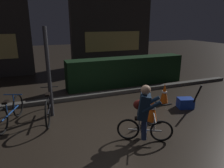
{
  "coord_description": "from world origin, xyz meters",
  "views": [
    {
      "loc": [
        -1.67,
        -4.17,
        2.44
      ],
      "look_at": [
        0.2,
        0.6,
        0.9
      ],
      "focal_mm": 32.9,
      "sensor_mm": 36.0,
      "label": 1
    }
  ],
  "objects_px": {
    "parked_bike_center_left": "(50,106)",
    "traffic_cone_near": "(152,110)",
    "cyclist": "(144,113)",
    "closed_umbrella": "(196,97)",
    "street_post": "(49,74)",
    "traffic_cone_far": "(164,94)",
    "parked_bike_left_mid": "(10,112)",
    "blue_crate": "(185,103)"
  },
  "relations": [
    {
      "from": "blue_crate",
      "to": "closed_umbrella",
      "type": "relative_size",
      "value": 0.52
    },
    {
      "from": "blue_crate",
      "to": "street_post",
      "type": "bearing_deg",
      "value": 166.47
    },
    {
      "from": "parked_bike_left_mid",
      "to": "traffic_cone_far",
      "type": "distance_m",
      "value": 4.35
    },
    {
      "from": "traffic_cone_far",
      "to": "street_post",
      "type": "bearing_deg",
      "value": 173.65
    },
    {
      "from": "parked_bike_center_left",
      "to": "traffic_cone_near",
      "type": "height_order",
      "value": "parked_bike_center_left"
    },
    {
      "from": "street_post",
      "to": "parked_bike_left_mid",
      "type": "xyz_separation_m",
      "value": [
        -0.99,
        -0.14,
        -0.86
      ]
    },
    {
      "from": "street_post",
      "to": "traffic_cone_far",
      "type": "bearing_deg",
      "value": -6.35
    },
    {
      "from": "parked_bike_left_mid",
      "to": "traffic_cone_near",
      "type": "bearing_deg",
      "value": -89.81
    },
    {
      "from": "parked_bike_center_left",
      "to": "traffic_cone_far",
      "type": "height_order",
      "value": "parked_bike_center_left"
    },
    {
      "from": "street_post",
      "to": "traffic_cone_near",
      "type": "bearing_deg",
      "value": -29.04
    },
    {
      "from": "street_post",
      "to": "parked_bike_center_left",
      "type": "xyz_separation_m",
      "value": [
        -0.06,
        -0.16,
        -0.82
      ]
    },
    {
      "from": "street_post",
      "to": "closed_umbrella",
      "type": "xyz_separation_m",
      "value": [
        3.87,
        -1.15,
        -0.78
      ]
    },
    {
      "from": "traffic_cone_near",
      "to": "closed_umbrella",
      "type": "relative_size",
      "value": 0.78
    },
    {
      "from": "blue_crate",
      "to": "cyclist",
      "type": "bearing_deg",
      "value": -152.36
    },
    {
      "from": "cyclist",
      "to": "closed_umbrella",
      "type": "bearing_deg",
      "value": 48.2
    },
    {
      "from": "parked_bike_center_left",
      "to": "parked_bike_left_mid",
      "type": "bearing_deg",
      "value": 99.84
    },
    {
      "from": "street_post",
      "to": "closed_umbrella",
      "type": "relative_size",
      "value": 2.78
    },
    {
      "from": "street_post",
      "to": "parked_bike_left_mid",
      "type": "height_order",
      "value": "street_post"
    },
    {
      "from": "street_post",
      "to": "parked_bike_center_left",
      "type": "bearing_deg",
      "value": -110.33
    },
    {
      "from": "traffic_cone_far",
      "to": "blue_crate",
      "type": "xyz_separation_m",
      "value": [
        0.38,
        -0.53,
        -0.17
      ]
    },
    {
      "from": "cyclist",
      "to": "parked_bike_left_mid",
      "type": "bearing_deg",
      "value": 173.57
    },
    {
      "from": "traffic_cone_near",
      "to": "cyclist",
      "type": "height_order",
      "value": "cyclist"
    },
    {
      "from": "traffic_cone_far",
      "to": "parked_bike_center_left",
      "type": "bearing_deg",
      "value": 176.36
    },
    {
      "from": "street_post",
      "to": "traffic_cone_far",
      "type": "xyz_separation_m",
      "value": [
        3.36,
        -0.37,
        -0.86
      ]
    },
    {
      "from": "traffic_cone_near",
      "to": "cyclist",
      "type": "bearing_deg",
      "value": -133.63
    },
    {
      "from": "closed_umbrella",
      "to": "traffic_cone_far",
      "type": "bearing_deg",
      "value": -146.64
    },
    {
      "from": "street_post",
      "to": "blue_crate",
      "type": "xyz_separation_m",
      "value": [
        3.74,
        -0.9,
        -1.03
      ]
    },
    {
      "from": "street_post",
      "to": "traffic_cone_far",
      "type": "relative_size",
      "value": 3.57
    },
    {
      "from": "traffic_cone_far",
      "to": "cyclist",
      "type": "xyz_separation_m",
      "value": [
        -1.65,
        -1.59,
        0.31
      ]
    },
    {
      "from": "traffic_cone_near",
      "to": "blue_crate",
      "type": "bearing_deg",
      "value": 15.95
    },
    {
      "from": "street_post",
      "to": "cyclist",
      "type": "distance_m",
      "value": 2.66
    },
    {
      "from": "traffic_cone_far",
      "to": "cyclist",
      "type": "height_order",
      "value": "cyclist"
    },
    {
      "from": "street_post",
      "to": "parked_bike_center_left",
      "type": "relative_size",
      "value": 1.39
    },
    {
      "from": "traffic_cone_far",
      "to": "blue_crate",
      "type": "distance_m",
      "value": 0.67
    },
    {
      "from": "parked_bike_center_left",
      "to": "blue_crate",
      "type": "height_order",
      "value": "parked_bike_center_left"
    },
    {
      "from": "parked_bike_center_left",
      "to": "traffic_cone_far",
      "type": "distance_m",
      "value": 3.42
    },
    {
      "from": "parked_bike_center_left",
      "to": "traffic_cone_near",
      "type": "xyz_separation_m",
      "value": [
        2.4,
        -1.14,
        -0.04
      ]
    },
    {
      "from": "traffic_cone_near",
      "to": "closed_umbrella",
      "type": "xyz_separation_m",
      "value": [
        1.53,
        0.15,
        0.08
      ]
    },
    {
      "from": "parked_bike_left_mid",
      "to": "closed_umbrella",
      "type": "xyz_separation_m",
      "value": [
        4.86,
        -1.01,
        0.08
      ]
    },
    {
      "from": "traffic_cone_far",
      "to": "cyclist",
      "type": "relative_size",
      "value": 0.53
    },
    {
      "from": "parked_bike_left_mid",
      "to": "cyclist",
      "type": "bearing_deg",
      "value": -104.67
    },
    {
      "from": "street_post",
      "to": "closed_umbrella",
      "type": "bearing_deg",
      "value": -16.55
    }
  ]
}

